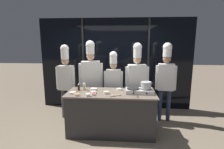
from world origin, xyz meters
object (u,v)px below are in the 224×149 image
at_px(frying_pan, 133,88).
at_px(prep_bowl_garlic, 94,89).
at_px(prep_bowl_ginger, 106,92).
at_px(chef_apprentice, 166,75).
at_px(stock_pot, 146,85).
at_px(prep_bowl_shrimp, 93,92).
at_px(chef_head, 66,76).
at_px(chef_pastry, 137,77).
at_px(prep_bowl_bean_sprouts, 88,95).
at_px(serving_spoon_slotted, 118,95).
at_px(prep_bowl_noodles, 119,89).
at_px(prep_bowl_chicken, 73,93).
at_px(prep_bowl_bell_pepper, 93,94).
at_px(chef_line, 113,80).
at_px(chef_sous, 91,74).
at_px(squeeze_bottle_soy, 79,87).
at_px(portable_stove, 139,91).
at_px(prep_bowl_carrots, 77,95).
at_px(squeeze_bottle_oil, 84,86).

height_order(frying_pan, prep_bowl_garlic, frying_pan).
relative_size(prep_bowl_ginger, chef_apprentice, 0.06).
bearing_deg(stock_pot, prep_bowl_shrimp, -174.29).
distance_m(stock_pot, chef_head, 2.09).
xyz_separation_m(chef_pastry, chef_apprentice, (0.72, -0.01, 0.06)).
xyz_separation_m(frying_pan, prep_bowl_ginger, (-0.57, -0.11, -0.09)).
relative_size(prep_bowl_bean_sprouts, serving_spoon_slotted, 0.40).
relative_size(prep_bowl_noodles, serving_spoon_slotted, 0.47).
bearing_deg(chef_head, prep_bowl_chicken, 123.55).
xyz_separation_m(prep_bowl_bean_sprouts, prep_bowl_garlic, (0.04, 0.45, -0.01)).
distance_m(prep_bowl_bell_pepper, chef_line, 1.00).
height_order(prep_bowl_chicken, chef_sous, chef_sous).
bearing_deg(prep_bowl_shrimp, prep_bowl_bean_sprouts, -109.47).
relative_size(prep_bowl_chicken, chef_head, 0.07).
bearing_deg(squeeze_bottle_soy, prep_bowl_ginger, -18.23).
relative_size(chef_sous, chef_apprentice, 1.02).
distance_m(prep_bowl_bean_sprouts, chef_line, 1.11).
relative_size(portable_stove, prep_bowl_chicken, 4.25).
height_order(squeeze_bottle_soy, chef_line, chef_line).
relative_size(prep_bowl_bean_sprouts, prep_bowl_carrots, 0.92).
bearing_deg(prep_bowl_shrimp, prep_bowl_ginger, -1.01).
bearing_deg(prep_bowl_bean_sprouts, portable_stove, 16.77).
bearing_deg(prep_bowl_garlic, serving_spoon_slotted, -33.36).
xyz_separation_m(prep_bowl_chicken, chef_apprentice, (2.12, 0.87, 0.24)).
height_order(prep_bowl_ginger, serving_spoon_slotted, prep_bowl_ginger).
relative_size(portable_stove, prep_bowl_bean_sprouts, 6.04).
relative_size(prep_bowl_chicken, chef_line, 0.08).
xyz_separation_m(stock_pot, prep_bowl_shrimp, (-1.12, -0.11, -0.15)).
xyz_separation_m(squeeze_bottle_soy, prep_bowl_noodles, (0.91, 0.09, -0.06)).
height_order(chef_sous, chef_line, chef_sous).
xyz_separation_m(prep_bowl_chicken, chef_line, (0.81, 0.87, 0.10)).
distance_m(prep_bowl_garlic, prep_bowl_noodles, 0.58).
distance_m(prep_bowl_carrots, prep_bowl_chicken, 0.18).
xyz_separation_m(prep_bowl_bell_pepper, chef_apprentice, (1.66, 0.93, 0.25)).
xyz_separation_m(squeeze_bottle_soy, chef_apprentice, (2.06, 0.60, 0.19)).
bearing_deg(prep_bowl_garlic, chef_head, 147.20).
bearing_deg(squeeze_bottle_soy, chef_head, 130.50).
bearing_deg(chef_line, chef_sous, -3.48).
distance_m(prep_bowl_bean_sprouts, prep_bowl_chicken, 0.39).
distance_m(squeeze_bottle_oil, prep_bowl_ginger, 0.59).
xyz_separation_m(frying_pan, prep_bowl_chicken, (-1.28, -0.17, -0.09)).
bearing_deg(prep_bowl_carrots, portable_stove, 13.02).
height_order(prep_bowl_bean_sprouts, prep_bowl_ginger, prep_bowl_bean_sprouts).
xyz_separation_m(stock_pot, prep_bowl_ginger, (-0.84, -0.12, -0.15)).
relative_size(portable_stove, chef_line, 0.33).
distance_m(stock_pot, chef_sous, 1.53).
bearing_deg(squeeze_bottle_oil, chef_line, 41.77).
distance_m(squeeze_bottle_oil, serving_spoon_slotted, 0.87).
bearing_deg(prep_bowl_ginger, prep_bowl_bell_pepper, -154.50).
height_order(squeeze_bottle_oil, prep_bowl_chicken, squeeze_bottle_oil).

